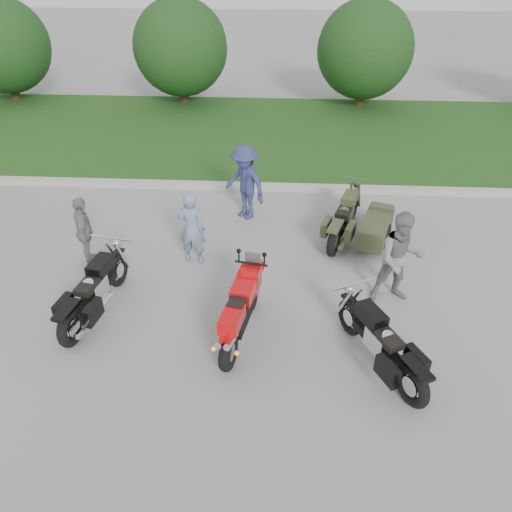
# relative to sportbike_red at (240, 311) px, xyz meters

# --- Properties ---
(ground) EXTENTS (80.00, 80.00, 0.00)m
(ground) POSITION_rel_sportbike_red_xyz_m (-0.38, -0.04, -0.62)
(ground) COLOR #9C9C96
(ground) RESTS_ON ground
(curb) EXTENTS (60.00, 0.30, 0.15)m
(curb) POSITION_rel_sportbike_red_xyz_m (-0.38, 5.96, -0.54)
(curb) COLOR #ADAAA3
(curb) RESTS_ON ground
(grass_strip) EXTENTS (60.00, 8.00, 0.14)m
(grass_strip) POSITION_rel_sportbike_red_xyz_m (-0.38, 10.11, -0.55)
(grass_strip) COLOR #2F541C
(grass_strip) RESTS_ON ground
(tree_far_left) EXTENTS (3.60, 3.60, 4.00)m
(tree_far_left) POSITION_rel_sportbike_red_xyz_m (-10.38, 13.46, 1.58)
(tree_far_left) COLOR #3F2B1C
(tree_far_left) RESTS_ON ground
(tree_mid_left) EXTENTS (3.60, 3.60, 4.00)m
(tree_mid_left) POSITION_rel_sportbike_red_xyz_m (-3.38, 13.46, 1.58)
(tree_mid_left) COLOR #3F2B1C
(tree_mid_left) RESTS_ON ground
(tree_mid_right) EXTENTS (3.60, 3.60, 4.00)m
(tree_mid_right) POSITION_rel_sportbike_red_xyz_m (3.62, 13.46, 1.58)
(tree_mid_right) COLOR #3F2B1C
(tree_mid_right) RESTS_ON ground
(sportbike_red) EXTENTS (0.67, 2.21, 1.05)m
(sportbike_red) POSITION_rel_sportbike_red_xyz_m (0.00, 0.00, 0.00)
(sportbike_red) COLOR black
(sportbike_red) RESTS_ON ground
(cruiser_left) EXTENTS (0.62, 2.48, 0.96)m
(cruiser_left) POSITION_rel_sportbike_red_xyz_m (-2.78, 0.47, -0.13)
(cruiser_left) COLOR black
(cruiser_left) RESTS_ON ground
(cruiser_right) EXTENTS (1.25, 2.25, 0.94)m
(cruiser_right) POSITION_rel_sportbike_red_xyz_m (2.39, -0.60, -0.14)
(cruiser_right) COLOR black
(cruiser_right) RESTS_ON ground
(cruiser_sidecar) EXTENTS (1.68, 2.36, 0.95)m
(cruiser_sidecar) POSITION_rel_sportbike_red_xyz_m (2.52, 3.36, -0.18)
(cruiser_sidecar) COLOR black
(cruiser_sidecar) RESTS_ON ground
(person_stripe) EXTENTS (0.66, 0.48, 1.66)m
(person_stripe) POSITION_rel_sportbike_red_xyz_m (-1.22, 2.37, 0.21)
(person_stripe) COLOR gray
(person_stripe) RESTS_ON ground
(person_grey) EXTENTS (0.99, 0.81, 1.90)m
(person_grey) POSITION_rel_sportbike_red_xyz_m (2.93, 1.29, 0.33)
(person_grey) COLOR gray
(person_grey) RESTS_ON ground
(person_denim) EXTENTS (1.38, 1.32, 1.88)m
(person_denim) POSITION_rel_sportbike_red_xyz_m (-0.24, 4.41, 0.32)
(person_denim) COLOR navy
(person_denim) RESTS_ON ground
(person_back) EXTENTS (0.65, 1.00, 1.57)m
(person_back) POSITION_rel_sportbike_red_xyz_m (-3.48, 2.19, 0.17)
(person_back) COLOR gray
(person_back) RESTS_ON ground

